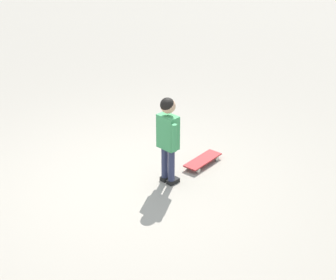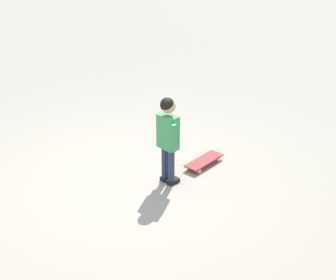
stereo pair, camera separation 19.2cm
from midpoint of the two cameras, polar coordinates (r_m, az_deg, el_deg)
name	(u,v)px [view 1 (the left image)]	position (r m, az deg, el deg)	size (l,w,h in m)	color
ground_plane	(130,184)	(5.99, -5.19, -4.89)	(50.00, 50.00, 0.00)	#9E9384
child_person	(168,131)	(5.69, -0.96, 0.96)	(0.40, 0.27, 1.06)	#2D3351
skateboard	(203,160)	(6.35, 3.04, -2.29)	(0.54, 0.52, 0.07)	#B22D2D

